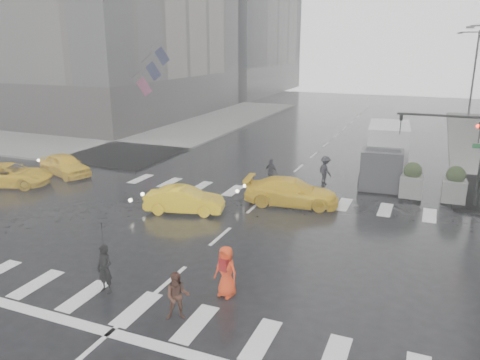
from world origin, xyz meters
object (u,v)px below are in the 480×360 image
at_px(traffic_signal_pole, 461,142).
at_px(pedestrian_orange, 226,271).
at_px(pedestrian_brown, 177,296).
at_px(taxi_mid, 184,200).
at_px(box_truck, 386,152).
at_px(taxi_front, 65,165).

height_order(traffic_signal_pole, pedestrian_orange, traffic_signal_pole).
relative_size(traffic_signal_pole, pedestrian_orange, 2.68).
bearing_deg(pedestrian_brown, pedestrian_orange, 39.55).
distance_m(pedestrian_brown, taxi_mid, 9.01).
bearing_deg(traffic_signal_pole, box_truck, 138.29).
distance_m(taxi_front, box_truck, 19.10).
xyz_separation_m(traffic_signal_pole, taxi_front, (-21.61, -3.14, -2.55)).
bearing_deg(pedestrian_orange, taxi_mid, 141.71).
relative_size(traffic_signal_pole, taxi_front, 1.15).
height_order(pedestrian_brown, pedestrian_orange, pedestrian_orange).
height_order(traffic_signal_pole, pedestrian_brown, traffic_signal_pole).
relative_size(pedestrian_brown, taxi_mid, 0.40).
xyz_separation_m(pedestrian_orange, taxi_front, (-14.78, 9.09, -0.18)).
xyz_separation_m(pedestrian_brown, box_truck, (3.94, 17.22, 0.96)).
bearing_deg(taxi_mid, taxi_front, 58.54).
bearing_deg(taxi_mid, traffic_signal_pole, -78.20).
bearing_deg(box_truck, pedestrian_orange, -106.49).
relative_size(pedestrian_brown, box_truck, 0.25).
xyz_separation_m(traffic_signal_pole, pedestrian_orange, (-6.84, -12.23, -2.37)).
xyz_separation_m(taxi_mid, box_truck, (8.16, 9.26, 1.08)).
bearing_deg(pedestrian_orange, traffic_signal_pole, 73.94).
relative_size(pedestrian_brown, taxi_front, 0.38).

